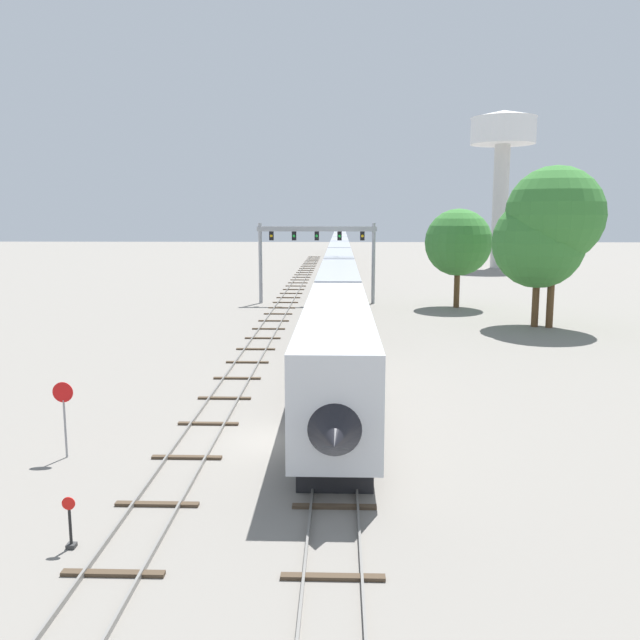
# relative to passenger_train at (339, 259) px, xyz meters

# --- Properties ---
(ground_plane) EXTENTS (400.00, 400.00, 0.00)m
(ground_plane) POSITION_rel_passenger_train_xyz_m (-2.00, -72.16, -2.61)
(ground_plane) COLOR gray
(track_main) EXTENTS (2.60, 200.00, 0.16)m
(track_main) POSITION_rel_passenger_train_xyz_m (0.00, -12.16, -2.55)
(track_main) COLOR slate
(track_main) RESTS_ON ground
(track_near) EXTENTS (2.60, 160.00, 0.16)m
(track_near) POSITION_rel_passenger_train_xyz_m (-5.50, -32.16, -2.55)
(track_near) COLOR slate
(track_near) RESTS_ON ground
(passenger_train) EXTENTS (3.04, 156.60, 4.80)m
(passenger_train) POSITION_rel_passenger_train_xyz_m (0.00, 0.00, 0.00)
(passenger_train) COLOR silver
(passenger_train) RESTS_ON ground
(signal_gantry) EXTENTS (12.10, 0.49, 8.16)m
(signal_gantry) POSITION_rel_passenger_train_xyz_m (-2.25, -30.33, 3.38)
(signal_gantry) COLOR #999BA0
(signal_gantry) RESTS_ON ground
(water_tower) EXTENTS (10.85, 10.85, 26.11)m
(water_tower) POSITION_rel_passenger_train_xyz_m (27.11, 16.50, 18.39)
(water_tower) COLOR beige
(water_tower) RESTS_ON ground
(switch_stand) EXTENTS (0.36, 0.24, 1.46)m
(switch_stand) POSITION_rel_passenger_train_xyz_m (-7.10, -80.83, -2.09)
(switch_stand) COLOR black
(switch_stand) RESTS_ON ground
(stop_sign) EXTENTS (0.76, 0.08, 2.88)m
(stop_sign) POSITION_rel_passenger_train_xyz_m (-10.00, -74.15, -0.74)
(stop_sign) COLOR gray
(stop_sign) RESTS_ON ground
(trackside_tree_left) EXTENTS (7.27, 7.27, 10.42)m
(trackside_tree_left) POSITION_rel_passenger_train_xyz_m (15.88, -44.16, 4.16)
(trackside_tree_left) COLOR brown
(trackside_tree_left) RESTS_ON ground
(trackside_tree_mid) EXTENTS (6.46, 6.46, 9.56)m
(trackside_tree_mid) POSITION_rel_passenger_train_xyz_m (11.52, -32.98, 3.70)
(trackside_tree_mid) COLOR brown
(trackside_tree_mid) RESTS_ON ground
(trackside_tree_right) EXTENTS (7.67, 7.67, 12.77)m
(trackside_tree_right) POSITION_rel_passenger_train_xyz_m (16.94, -44.53, 6.30)
(trackside_tree_right) COLOR brown
(trackside_tree_right) RESTS_ON ground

